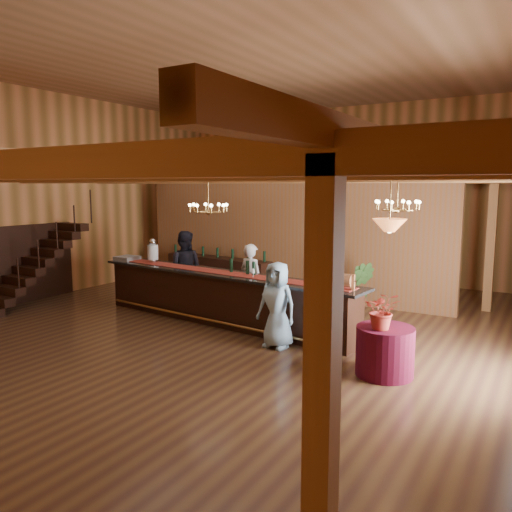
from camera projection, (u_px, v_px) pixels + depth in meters
The scene contains 27 objects.
floor at pixel (229, 329), 10.55m from camera, with size 14.00×14.00×0.00m, color #3E2419.
ceiling at pixel (226, 57), 9.79m from camera, with size 14.00×14.00×0.00m, color #9F6B46.
wall_back at pixel (349, 194), 16.11m from camera, with size 12.00×0.10×5.50m, color #C47741.
wall_left at pixel (40, 195), 13.23m from camera, with size 0.10×14.00×5.50m, color #C47741.
beam_grid at pixel (241, 174), 10.53m from camera, with size 11.90×13.90×0.39m.
support_posts at pixel (214, 257), 9.91m from camera, with size 9.20×10.20×3.20m.
partition_wall at pixel (285, 240), 13.56m from camera, with size 9.00×0.18×3.10m, color brown.
staircase at pixel (33, 266), 12.56m from camera, with size 1.00×2.80×2.00m.
backroom_boxes at pixel (321, 267), 15.30m from camera, with size 4.10×0.60×1.10m.
tasting_bar at pixel (221, 297), 10.94m from camera, with size 6.83×1.54×1.14m.
beverage_dispenser at pixel (153, 251), 12.19m from camera, with size 0.26×0.26×0.60m.
glass_rack_tray at pixel (127, 258), 12.65m from camera, with size 0.50×0.50×0.10m, color gray.
raffle_drum at pixel (346, 280), 9.00m from camera, with size 0.34×0.24×0.30m.
bar_bottle_0 at pixel (231, 266), 10.83m from camera, with size 0.07×0.07×0.30m, color black.
bar_bottle_1 at pixel (248, 268), 10.57m from camera, with size 0.07×0.07×0.30m, color black.
bar_bottle_2 at pixel (254, 268), 10.47m from camera, with size 0.07×0.07×0.30m, color black.
backbar_shelf at pixel (218, 274), 14.27m from camera, with size 3.48×0.54×0.98m, color black.
round_table at pixel (385, 351), 7.92m from camera, with size 0.91×0.91×0.79m, color #45071A.
chandelier_left at pixel (208, 207), 10.30m from camera, with size 0.80×0.80×0.80m.
chandelier_right at pixel (397, 205), 8.98m from camera, with size 0.80×0.80×0.69m.
pendant_lamp at pixel (390, 225), 7.64m from camera, with size 0.52×0.52×0.90m.
bartender at pixel (251, 281), 11.38m from camera, with size 0.62×0.41×1.70m, color silver.
staff_second at pixel (184, 268), 12.50m from camera, with size 0.92×0.72×1.89m, color black.
guest at pixel (277, 305), 9.25m from camera, with size 0.79×0.51×1.62m, color #94C2E2.
floor_plant at pixel (358, 288), 11.66m from camera, with size 0.69×0.56×1.26m, color #2A4B1C.
table_flowers at pixel (383, 310), 7.70m from camera, with size 0.54×0.47×0.60m, color #A42E22.
table_vase at pixel (379, 316), 7.95m from camera, with size 0.16×0.16×0.31m, color tan.
Camera 1 is at (5.77, -8.48, 3.00)m, focal length 35.00 mm.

